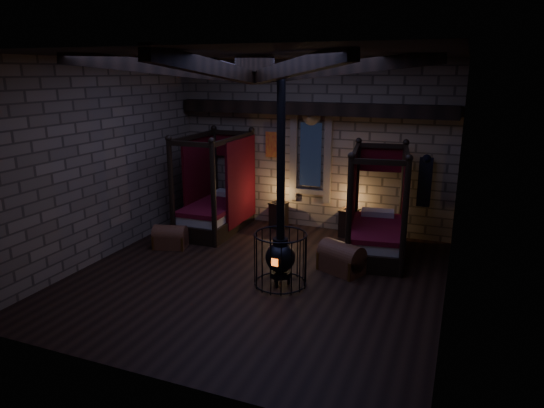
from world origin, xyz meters
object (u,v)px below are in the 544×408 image
at_px(bed_left, 217,207).
at_px(trunk_right, 341,259).
at_px(stove, 280,254).
at_px(trunk_left, 170,238).
at_px(bed_right, 376,229).

relative_size(bed_left, trunk_right, 2.38).
xyz_separation_m(trunk_right, stove, (-0.93, -1.03, 0.34)).
xyz_separation_m(trunk_left, trunk_right, (3.99, 0.08, 0.04)).
distance_m(trunk_left, trunk_right, 3.99).
distance_m(bed_left, stove, 3.70).
bearing_deg(trunk_right, trunk_left, -154.18).
height_order(bed_left, bed_right, bed_left).
relative_size(trunk_right, stove, 0.25).
bearing_deg(trunk_left, bed_left, 61.96).
height_order(trunk_left, trunk_right, trunk_right).
bearing_deg(stove, bed_right, 61.54).
xyz_separation_m(bed_left, stove, (2.69, -2.54, 0.02)).
bearing_deg(trunk_right, bed_right, 94.22).
xyz_separation_m(bed_left, trunk_left, (-0.37, -1.59, -0.36)).
relative_size(trunk_left, stove, 0.21).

